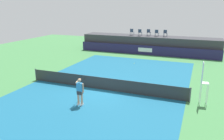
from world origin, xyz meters
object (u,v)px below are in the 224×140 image
object	(u,v)px
spectator_chair_center	(149,32)
tennis_player	(80,91)
spectator_chair_left	(140,32)
umpire_chair	(203,80)
net_post_near	(36,74)
tennis_ball	(134,63)
spectator_chair_far_right	(165,33)
spectator_chair_right	(157,33)
spectator_chair_far_left	(132,32)
net_post_far	(190,95)

from	to	relation	value
spectator_chair_center	tennis_player	bearing A→B (deg)	-90.40
spectator_chair_left	umpire_chair	world-z (taller)	spectator_chair_left
net_post_near	tennis_ball	world-z (taller)	net_post_near
spectator_chair_far_right	tennis_player	bearing A→B (deg)	-97.18
spectator_chair_right	spectator_chair_far_left	bearing A→B (deg)	-179.31
spectator_chair_far_left	spectator_chair_left	xyz separation A→B (m)	(1.18, -0.21, 0.00)
umpire_chair	spectator_chair_far_left	bearing A→B (deg)	121.42
spectator_chair_left	tennis_player	size ratio (longest dim) A/B	0.50
umpire_chair	net_post_near	distance (m)	13.14
spectator_chair_center	spectator_chair_right	bearing A→B (deg)	-12.91
spectator_chair_left	spectator_chair_right	xyz separation A→B (m)	(2.18, 0.25, 0.00)
umpire_chair	tennis_ball	bearing A→B (deg)	129.01
spectator_chair_right	tennis_ball	size ratio (longest dim) A/B	13.06
spectator_chair_far_left	spectator_chair_center	distance (m)	2.25
spectator_chair_far_left	spectator_chair_left	distance (m)	1.19
spectator_chair_center	tennis_player	distance (m)	18.55
spectator_chair_center	net_post_near	xyz separation A→B (m)	(-6.08, -15.44, -2.19)
spectator_chair_far_left	spectator_chair_left	size ratio (longest dim) A/B	1.00
spectator_chair_far_left	spectator_chair_right	bearing A→B (deg)	0.69
spectator_chair_far_right	umpire_chair	size ratio (longest dim) A/B	0.32
spectator_chair_left	spectator_chair_center	xyz separation A→B (m)	(1.06, 0.51, 0.00)
spectator_chair_far_right	net_post_near	distance (m)	17.62
spectator_chair_right	spectator_chair_far_right	bearing A→B (deg)	11.54
spectator_chair_left	spectator_chair_far_right	xyz separation A→B (m)	(3.25, 0.47, 0.00)
spectator_chair_far_right	tennis_player	xyz separation A→B (m)	(-2.32, -18.43, -1.73)
spectator_chair_far_left	spectator_chair_far_right	distance (m)	4.44
spectator_chair_center	net_post_far	size ratio (longest dim) A/B	0.89
spectator_chair_far_left	net_post_near	world-z (taller)	spectator_chair_far_left
tennis_ball	net_post_far	bearing A→B (deg)	-53.87
spectator_chair_left	net_post_near	world-z (taller)	spectator_chair_left
spectator_chair_far_left	spectator_chair_far_right	size ratio (longest dim) A/B	1.00
spectator_chair_far_left	tennis_ball	distance (m)	7.45
spectator_chair_left	umpire_chair	distance (m)	17.02
spectator_chair_center	spectator_chair_right	world-z (taller)	same
net_post_far	tennis_player	size ratio (longest dim) A/B	0.56
net_post_far	tennis_ball	distance (m)	10.62
spectator_chair_far_right	tennis_ball	distance (m)	7.63
spectator_chair_right	umpire_chair	world-z (taller)	spectator_chair_right
tennis_player	umpire_chair	bearing A→B (deg)	22.90
spectator_chair_right	tennis_player	distance (m)	18.34
spectator_chair_far_left	net_post_far	world-z (taller)	spectator_chair_far_left
net_post_far	tennis_ball	xyz separation A→B (m)	(-6.26, 8.57, -0.46)
spectator_chair_center	spectator_chair_far_right	distance (m)	2.19
tennis_player	tennis_ball	world-z (taller)	tennis_player
spectator_chair_far_left	spectator_chair_far_right	xyz separation A→B (m)	(4.43, 0.26, 0.00)
umpire_chair	tennis_player	world-z (taller)	umpire_chair
spectator_chair_far_left	tennis_player	size ratio (longest dim) A/B	0.50
spectator_chair_left	tennis_player	world-z (taller)	spectator_chair_left
spectator_chair_far_left	net_post_near	bearing A→B (deg)	-104.24
spectator_chair_far_left	tennis_ball	size ratio (longest dim) A/B	13.06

